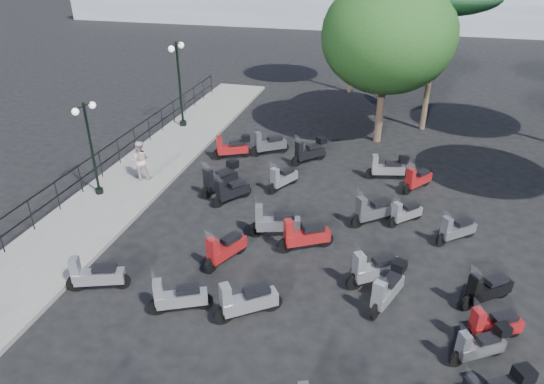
% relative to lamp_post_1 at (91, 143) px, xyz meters
% --- Properties ---
extents(ground, '(120.00, 120.00, 0.00)m').
position_rel_lamp_post_1_xyz_m(ground, '(7.13, -2.19, -2.17)').
color(ground, black).
rests_on(ground, ground).
extents(sidewalk, '(3.00, 30.00, 0.15)m').
position_rel_lamp_post_1_xyz_m(sidewalk, '(0.63, 0.81, -2.10)').
color(sidewalk, '#63615E').
rests_on(sidewalk, ground).
extents(railing, '(0.04, 26.04, 1.10)m').
position_rel_lamp_post_1_xyz_m(railing, '(-0.67, 0.61, -1.28)').
color(railing, black).
rests_on(railing, sidewalk).
extents(lamp_post_1, '(0.39, 1.03, 3.55)m').
position_rel_lamp_post_1_xyz_m(lamp_post_1, '(0.00, 0.00, 0.00)').
color(lamp_post_1, black).
rests_on(lamp_post_1, sidewalk).
extents(lamp_post_2, '(0.36, 1.24, 4.21)m').
position_rel_lamp_post_1_xyz_m(lamp_post_2, '(0.01, 7.70, 0.37)').
color(lamp_post_2, black).
rests_on(lamp_post_2, sidewalk).
extents(pedestrian_far, '(0.93, 0.82, 1.60)m').
position_rel_lamp_post_1_xyz_m(pedestrian_far, '(0.96, 1.55, -1.23)').
color(pedestrian_far, '#C0A3A6').
rests_on(pedestrian_far, sidewalk).
extents(scooter_1, '(1.68, 0.81, 1.39)m').
position_rel_lamp_post_1_xyz_m(scooter_1, '(2.99, -4.88, -1.69)').
color(scooter_1, black).
rests_on(scooter_1, ground).
extents(scooter_2, '(0.92, 1.64, 1.40)m').
position_rel_lamp_post_1_xyz_m(scooter_2, '(6.02, -2.78, -1.69)').
color(scooter_2, black).
rests_on(scooter_2, ground).
extents(scooter_3, '(1.08, 1.43, 1.34)m').
position_rel_lamp_post_1_xyz_m(scooter_3, '(4.97, 0.84, -1.71)').
color(scooter_3, black).
rests_on(scooter_3, ground).
extents(scooter_4, '(1.07, 1.69, 1.47)m').
position_rel_lamp_post_1_xyz_m(scooter_4, '(4.30, 1.53, -1.62)').
color(scooter_4, black).
rests_on(scooter_4, ground).
extents(scooter_5, '(1.59, 0.96, 1.37)m').
position_rel_lamp_post_1_xyz_m(scooter_5, '(3.70, 4.69, -1.66)').
color(scooter_5, black).
rests_on(scooter_5, ground).
extents(scooter_7, '(1.58, 1.20, 1.48)m').
position_rel_lamp_post_1_xyz_m(scooter_7, '(7.33, -4.89, -1.66)').
color(scooter_7, black).
rests_on(scooter_7, ground).
extents(scooter_8, '(1.58, 0.89, 1.35)m').
position_rel_lamp_post_1_xyz_m(scooter_8, '(5.57, -5.14, -1.71)').
color(scooter_8, black).
rests_on(scooter_8, ground).
extents(scooter_9, '(1.64, 1.05, 1.45)m').
position_rel_lamp_post_1_xyz_m(scooter_9, '(8.18, -1.51, -1.67)').
color(scooter_9, black).
rests_on(scooter_9, ground).
extents(scooter_10, '(0.92, 1.50, 1.31)m').
position_rel_lamp_post_1_xyz_m(scooter_10, '(6.55, 2.38, -1.72)').
color(scooter_10, black).
rests_on(scooter_10, ground).
extents(scooter_11, '(1.54, 1.15, 1.44)m').
position_rel_lamp_post_1_xyz_m(scooter_11, '(5.17, 5.49, -1.68)').
color(scooter_11, black).
rests_on(scooter_11, ground).
extents(scooter_14, '(1.58, 1.16, 1.47)m').
position_rel_lamp_post_1_xyz_m(scooter_14, '(10.41, -2.70, -1.67)').
color(scooter_14, black).
rests_on(scooter_14, ground).
extents(scooter_15, '(1.79, 0.78, 1.46)m').
position_rel_lamp_post_1_xyz_m(scooter_15, '(7.10, -0.97, -1.67)').
color(scooter_15, black).
rests_on(scooter_15, ground).
extents(scooter_16, '(1.44, 1.22, 1.42)m').
position_rel_lamp_post_1_xyz_m(scooter_16, '(10.13, 0.63, -1.68)').
color(scooter_16, black).
rests_on(scooter_16, ground).
extents(scooter_17, '(1.33, 1.39, 1.40)m').
position_rel_lamp_post_1_xyz_m(scooter_17, '(7.09, 5.08, -1.65)').
color(scooter_17, black).
rests_on(scooter_17, ground).
extents(scooter_20, '(1.53, 0.94, 1.34)m').
position_rel_lamp_post_1_xyz_m(scooter_20, '(13.31, -4.20, -1.71)').
color(scooter_20, black).
rests_on(scooter_20, ground).
extents(scooter_21, '(0.89, 1.65, 1.38)m').
position_rel_lamp_post_1_xyz_m(scooter_21, '(10.80, -3.49, -1.65)').
color(scooter_21, black).
rests_on(scooter_21, ground).
extents(scooter_22, '(1.12, 1.10, 1.18)m').
position_rel_lamp_post_1_xyz_m(scooter_22, '(11.20, 0.90, -1.77)').
color(scooter_22, black).
rests_on(scooter_22, ground).
extents(scooter_23, '(1.66, 0.64, 1.33)m').
position_rel_lamp_post_1_xyz_m(scooter_23, '(10.44, 4.30, -1.67)').
color(scooter_23, black).
rests_on(scooter_23, ground).
extents(scooter_26, '(1.34, 0.93, 1.20)m').
position_rel_lamp_post_1_xyz_m(scooter_26, '(12.95, -4.92, -1.72)').
color(scooter_26, black).
rests_on(scooter_26, ground).
extents(scooter_27, '(1.41, 1.17, 1.37)m').
position_rel_lamp_post_1_xyz_m(scooter_27, '(13.35, -2.79, -1.70)').
color(scooter_27, black).
rests_on(scooter_27, ground).
extents(scooter_28, '(1.30, 1.12, 1.29)m').
position_rel_lamp_post_1_xyz_m(scooter_28, '(12.79, 0.16, -1.73)').
color(scooter_28, black).
rests_on(scooter_28, ground).
extents(scooter_29, '(1.09, 1.39, 1.32)m').
position_rel_lamp_post_1_xyz_m(scooter_29, '(11.60, 3.58, -1.72)').
color(scooter_29, black).
rests_on(scooter_29, ground).
extents(broadleaf_tree, '(5.91, 5.91, 7.43)m').
position_rel_lamp_post_1_xyz_m(broadleaf_tree, '(9.79, 8.42, 2.74)').
color(broadleaf_tree, '#38281E').
rests_on(broadleaf_tree, ground).
extents(distant_hills, '(70.00, 8.00, 3.00)m').
position_rel_lamp_post_1_xyz_m(distant_hills, '(7.13, 42.81, -0.67)').
color(distant_hills, gray).
rests_on(distant_hills, ground).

